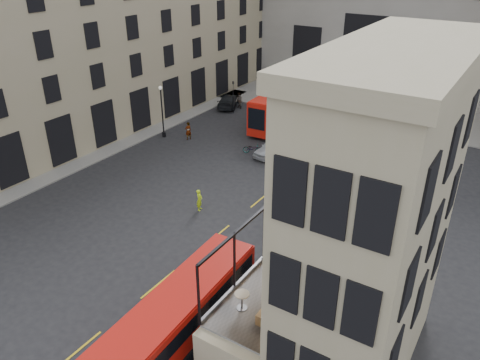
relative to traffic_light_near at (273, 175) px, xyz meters
The scene contains 31 objects.
ground 12.28m from the traffic_light_near, 85.24° to the right, with size 140.00×140.00×0.00m, color black.
host_building_main 17.11m from the traffic_light_near, 47.61° to the right, with size 7.26×11.40×15.10m.
host_frontage 14.15m from the traffic_light_near, 57.99° to the right, with size 3.00×11.00×4.50m, color tan.
cafe_floor 14.31m from the traffic_light_near, 57.99° to the right, with size 3.00×10.00×0.10m, color slate.
building_left 28.61m from the traffic_light_near, 162.87° to the left, with size 14.60×50.60×22.00m.
gateway 36.87m from the traffic_light_near, 96.34° to the left, with size 35.00×10.60×18.00m.
pavement_far 26.58m from the traffic_light_near, 100.89° to the left, with size 40.00×12.00×0.12m, color slate.
pavement_left 21.13m from the traffic_light_near, behind, with size 8.00×48.00×0.12m, color slate.
traffic_light_near is the anchor object (origin of this frame).
traffic_light_far 21.26m from the traffic_light_near, 131.19° to the left, with size 0.16×0.20×3.80m.
street_lamp_a 17.09m from the traffic_light_near, 159.44° to the left, with size 0.36×0.36×5.33m.
street_lamp_b 22.56m from the traffic_light_near, 102.80° to the left, with size 0.36×0.36×5.33m.
bus_near 16.21m from the traffic_light_near, 76.66° to the right, with size 2.81×10.40×4.11m.
bus_far 16.84m from the traffic_light_near, 117.00° to the left, with size 2.68×9.85×3.89m.
car_a 9.20m from the traffic_light_near, 118.66° to the left, with size 1.75×4.35×1.48m, color #A6A9AF.
car_b 19.15m from the traffic_light_near, 84.54° to the left, with size 1.72×4.93×1.63m, color #AF0A20.
car_c 23.82m from the traffic_light_near, 131.71° to the left, with size 2.08×5.11×1.48m, color black.
bicycle 9.74m from the traffic_light_near, 130.12° to the left, with size 0.63×1.81×0.95m, color gray.
cyclist 5.81m from the traffic_light_near, 136.75° to the right, with size 0.61×0.40×1.68m, color #D4FF1A.
pedestrian_a 22.95m from the traffic_light_near, 128.80° to the left, with size 0.94×0.73×1.94m, color gray.
pedestrian_b 28.45m from the traffic_light_near, 107.30° to the left, with size 0.99×0.57×1.53m, color gray.
pedestrian_c 28.13m from the traffic_light_near, 94.58° to the left, with size 1.14×0.48×1.95m, color gray.
pedestrian_d 24.19m from the traffic_light_near, 85.52° to the left, with size 0.89×0.58×1.82m, color gray.
pedestrian_e 15.09m from the traffic_light_near, 153.21° to the left, with size 0.68×0.44×1.85m, color gray.
cafe_table_near 17.03m from the traffic_light_near, 65.78° to the right, with size 0.62×0.62×0.77m.
cafe_table_mid 13.46m from the traffic_light_near, 58.25° to the right, with size 0.64×0.64×0.81m.
cafe_table_far 12.08m from the traffic_light_near, 53.87° to the right, with size 0.67×0.67×0.83m.
cafe_chair_a 17.75m from the traffic_light_near, 62.70° to the right, with size 0.46×0.46×0.90m.
cafe_chair_b 15.39m from the traffic_light_near, 56.72° to the right, with size 0.44×0.44×0.80m.
cafe_chair_c 13.92m from the traffic_light_near, 51.44° to the right, with size 0.50×0.50×0.95m.
cafe_chair_d 11.75m from the traffic_light_near, 44.91° to the right, with size 0.50×0.50×0.88m.
Camera 1 is at (13.68, -15.74, 18.02)m, focal length 35.00 mm.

